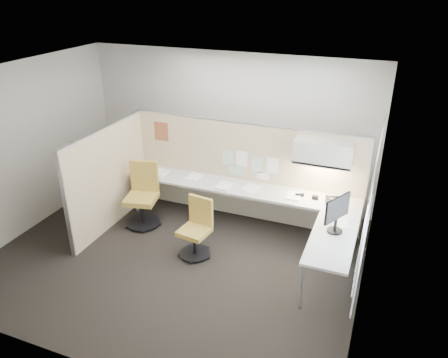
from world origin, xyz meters
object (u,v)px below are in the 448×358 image
at_px(chair_right, 197,229).
at_px(monitor, 337,212).
at_px(chair_left, 143,197).
at_px(desk, 257,201).
at_px(phone, 332,201).

distance_m(chair_right, monitor, 2.14).
height_order(chair_left, chair_right, chair_left).
bearing_deg(chair_right, desk, 62.12).
distance_m(chair_left, chair_right, 1.36).
bearing_deg(phone, chair_right, -165.41).
bearing_deg(monitor, desk, 89.76).
height_order(monitor, phone, monitor).
distance_m(chair_left, phone, 3.18).
height_order(chair_left, phone, chair_left).
distance_m(chair_left, monitor, 3.35).
relative_size(monitor, phone, 2.19).
relative_size(desk, phone, 16.06).
height_order(desk, phone, phone).
height_order(desk, chair_right, chair_right).
bearing_deg(chair_right, chair_left, 165.64).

